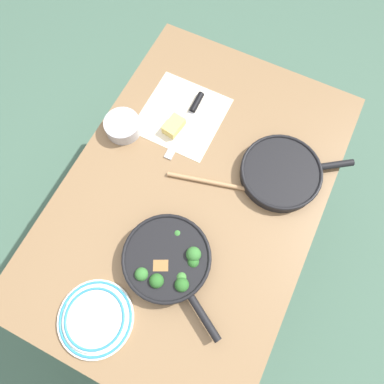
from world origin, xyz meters
TOP-DOWN VIEW (x-y plane):
  - ground_plane at (0.00, 0.00)m, footprint 14.00×14.00m
  - dining_table_red at (0.00, 0.00)m, footprint 1.27×0.86m
  - skillet_broccoli at (0.24, 0.03)m, footprint 0.30×0.39m
  - skillet_eggs at (-0.20, 0.25)m, footprint 0.30×0.36m
  - wooden_spoon at (-0.09, 0.13)m, footprint 0.13×0.39m
  - parchment_sheet at (-0.27, -0.17)m, footprint 0.30×0.29m
  - grater_knife at (-0.27, -0.14)m, footprint 0.30×0.03m
  - cheese_block at (-0.20, -0.17)m, footprint 0.09×0.06m
  - dinner_plate_stack at (0.49, -0.08)m, footprint 0.23×0.23m
  - prep_bowl_steel at (-0.12, -0.34)m, footprint 0.13×0.13m

SIDE VIEW (x-z plane):
  - ground_plane at x=0.00m, z-range 0.00..0.00m
  - dining_table_red at x=0.00m, z-range 0.29..1.04m
  - parchment_sheet at x=-0.27m, z-range 0.75..0.75m
  - wooden_spoon at x=-0.09m, z-range 0.75..0.76m
  - grater_knife at x=-0.27m, z-range 0.74..0.77m
  - dinner_plate_stack at x=0.49m, z-range 0.75..0.77m
  - cheese_block at x=-0.20m, z-range 0.75..0.79m
  - skillet_eggs at x=-0.20m, z-range 0.75..0.79m
  - prep_bowl_steel at x=-0.12m, z-range 0.75..0.80m
  - skillet_broccoli at x=0.24m, z-range 0.74..0.82m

